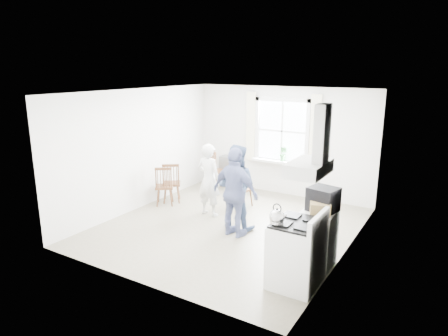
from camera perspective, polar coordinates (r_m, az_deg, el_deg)
room_shell at (r=7.52m, az=0.76°, el=0.90°), size 4.62×5.12×2.64m
window_assembly at (r=9.63m, az=8.22°, el=4.70°), size 1.88×0.24×1.70m
range_hood at (r=5.34m, az=12.63°, el=1.62°), size 0.45×0.76×0.94m
shelf_unit at (r=10.37m, az=0.64°, el=-0.47°), size 0.40×0.30×0.80m
gas_stove at (r=5.85m, az=10.35°, el=-11.84°), size 0.68×0.76×1.12m
kettle at (r=5.52m, az=7.56°, el=-6.99°), size 0.21×0.21×0.30m
low_cabinet at (r=6.45m, az=13.21°, el=-9.78°), size 0.50×0.55×0.90m
stereo_stack at (r=6.26m, az=13.98°, el=-4.35°), size 0.48×0.45×0.37m
cardboard_box at (r=6.09m, az=13.58°, el=-5.76°), size 0.35×0.30×0.19m
windsor_chair_a at (r=8.96m, az=-8.58°, el=-1.99°), size 0.53×0.53×0.91m
windsor_chair_b at (r=8.76m, az=2.27°, el=-2.26°), size 0.43×0.42×0.90m
windsor_chair_c at (r=9.14m, az=-7.57°, el=-1.53°), size 0.54×0.54×0.94m
person_left at (r=8.26m, az=-2.17°, el=-1.71°), size 0.60×0.60×1.53m
person_mid at (r=7.59m, az=1.67°, el=-2.72°), size 0.87×0.87×1.64m
person_right at (r=7.22m, az=1.61°, el=-3.55°), size 1.10×1.10×1.66m
potted_plant at (r=9.60m, az=8.46°, el=2.03°), size 0.24×0.24×0.36m
windsor_chair_d at (r=10.04m, az=-1.26°, el=0.33°), size 0.59×0.59×1.02m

